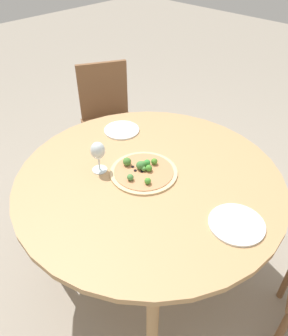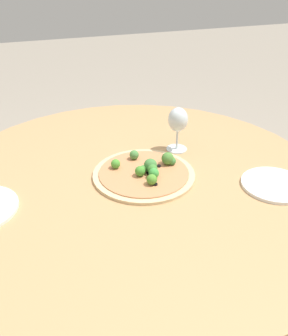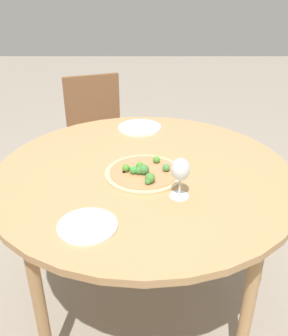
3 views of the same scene
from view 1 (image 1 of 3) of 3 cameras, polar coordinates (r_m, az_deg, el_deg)
The scene contains 7 objects.
ground_plane at distance 2.16m, azimuth 0.71°, elevation -17.19°, with size 12.00×12.00×0.00m, color gray.
dining_table at distance 1.63m, azimuth 0.91°, elevation -3.19°, with size 1.30×1.30×0.76m.
chair_2 at distance 2.61m, azimuth -6.31°, elevation 8.45°, with size 0.54×0.54×0.90m.
pizza at distance 1.61m, azimuth -0.14°, elevation -0.44°, with size 0.33×0.33×0.06m.
wine_glass at distance 1.58m, azimuth -8.03°, elevation 2.85°, with size 0.08×0.08×0.16m.
plate_near at distance 1.41m, azimuth 15.82°, elevation -9.37°, with size 0.23×0.23×0.01m.
plate_far at distance 1.93m, azimuth -3.91°, elevation 6.62°, with size 0.21×0.21×0.01m.
Camera 1 is at (0.89, 0.83, 1.78)m, focal length 35.00 mm.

